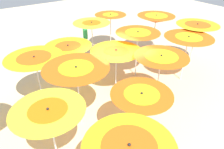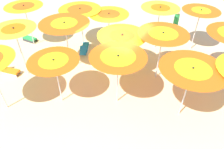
# 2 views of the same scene
# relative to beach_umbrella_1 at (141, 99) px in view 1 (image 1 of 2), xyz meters

# --- Properties ---
(ground) EXTENTS (38.93, 38.93, 0.04)m
(ground) POSITION_rel_beach_umbrella_1_xyz_m (-2.82, 1.02, -1.94)
(ground) COLOR beige
(beach_umbrella_1) EXTENTS (1.93, 1.93, 2.18)m
(beach_umbrella_1) POSITION_rel_beach_umbrella_1_xyz_m (0.00, 0.00, 0.00)
(beach_umbrella_1) COLOR silver
(beach_umbrella_1) RESTS_ON ground
(beach_umbrella_2) EXTENTS (2.12, 2.12, 2.39)m
(beach_umbrella_2) POSITION_rel_beach_umbrella_1_xyz_m (-1.19, 2.05, 0.20)
(beach_umbrella_2) COLOR silver
(beach_umbrella_2) RESTS_ON ground
(beach_umbrella_3) EXTENTS (2.28, 2.28, 2.38)m
(beach_umbrella_3) POSITION_rel_beach_umbrella_1_xyz_m (-1.85, 4.54, 0.19)
(beach_umbrella_3) COLOR silver
(beach_umbrella_3) RESTS_ON ground
(beach_umbrella_4) EXTENTS (2.23, 2.23, 2.46)m
(beach_umbrella_4) POSITION_rel_beach_umbrella_1_xyz_m (-2.61, 6.21, 0.32)
(beach_umbrella_4) COLOR silver
(beach_umbrella_4) RESTS_ON ground
(beach_umbrella_5) EXTENTS (1.91, 1.91, 2.53)m
(beach_umbrella_5) POSITION_rel_beach_umbrella_1_xyz_m (-0.52, -2.68, 0.38)
(beach_umbrella_5) COLOR silver
(beach_umbrella_5) RESTS_ON ground
(beach_umbrella_6) EXTENTS (2.27, 2.27, 2.55)m
(beach_umbrella_6) POSITION_rel_beach_umbrella_1_xyz_m (-2.00, -1.16, 0.35)
(beach_umbrella_6) COLOR silver
(beach_umbrella_6) RESTS_ON ground
(beach_umbrella_7) EXTENTS (2.23, 2.23, 2.15)m
(beach_umbrella_7) POSITION_rel_beach_umbrella_1_xyz_m (-3.01, 1.22, -0.01)
(beach_umbrella_7) COLOR silver
(beach_umbrella_7) RESTS_ON ground
(beach_umbrella_8) EXTENTS (2.17, 2.17, 2.46)m
(beach_umbrella_8) POSITION_rel_beach_umbrella_1_xyz_m (-3.52, 2.88, 0.27)
(beach_umbrella_8) COLOR silver
(beach_umbrella_8) RESTS_ON ground
(beach_umbrella_9) EXTENTS (2.20, 2.20, 2.54)m
(beach_umbrella_9) POSITION_rel_beach_umbrella_1_xyz_m (-4.85, 5.41, 0.34)
(beach_umbrella_9) COLOR silver
(beach_umbrella_9) RESTS_ON ground
(beach_umbrella_11) EXTENTS (2.29, 2.29, 2.28)m
(beach_umbrella_11) POSITION_rel_beach_umbrella_1_xyz_m (-4.11, -1.95, 0.13)
(beach_umbrella_11) COLOR silver
(beach_umbrella_11) RESTS_ON ground
(beach_umbrella_12) EXTENTS (2.10, 2.10, 2.24)m
(beach_umbrella_12) POSITION_rel_beach_umbrella_1_xyz_m (-4.45, -0.35, 0.05)
(beach_umbrella_12) COLOR silver
(beach_umbrella_12) RESTS_ON ground
(beach_umbrella_13) EXTENTS (2.02, 2.02, 2.46)m
(beach_umbrella_13) POSITION_rel_beach_umbrella_1_xyz_m (-6.06, 1.79, 0.29)
(beach_umbrella_13) COLOR silver
(beach_umbrella_13) RESTS_ON ground
(beach_umbrella_14) EXTENTS (1.95, 1.95, 2.38)m
(beach_umbrella_14) POSITION_rel_beach_umbrella_1_xyz_m (-6.98, 3.66, 0.25)
(beach_umbrella_14) COLOR silver
(beach_umbrella_14) RESTS_ON ground
(lounger_1) EXTENTS (1.39, 0.99, 0.62)m
(lounger_1) POSITION_rel_beach_umbrella_1_xyz_m (-3.60, -1.47, -1.72)
(lounger_1) COLOR silver
(lounger_1) RESTS_ON ground
(beachgoer_0) EXTENTS (0.30, 0.30, 1.66)m
(beachgoer_0) POSITION_rel_beach_umbrella_1_xyz_m (-7.89, 2.32, -1.06)
(beachgoer_0) COLOR #D8A87F
(beachgoer_0) RESTS_ON ground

